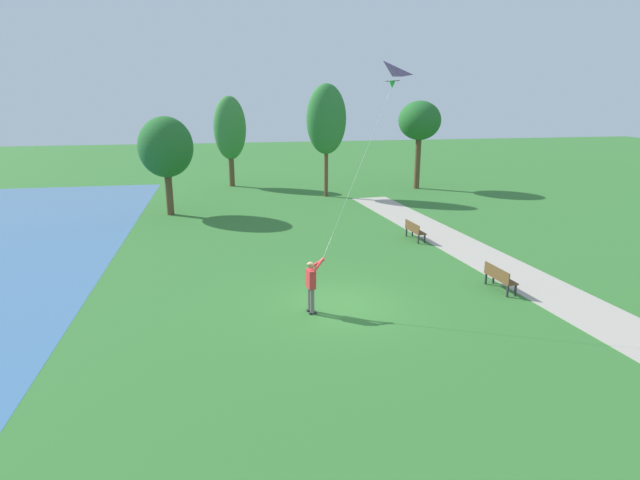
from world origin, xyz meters
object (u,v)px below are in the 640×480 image
object	(u,v)px
park_bench_far_walkway	(414,230)
tree_lakeside_near	(326,120)
tree_behind_path	(420,121)
flying_kite	(384,77)
park_bench_near_walkway	(499,277)
person_kite_flyer	(311,282)
tree_treeline_left	(230,129)
tree_horizon_far	(166,148)

from	to	relation	value
park_bench_far_walkway	tree_lakeside_near	size ratio (longest dim) A/B	0.21
park_bench_far_walkway	tree_behind_path	world-z (taller)	tree_behind_path
flying_kite	park_bench_near_walkway	world-z (taller)	flying_kite
person_kite_flyer	tree_treeline_left	world-z (taller)	tree_treeline_left
park_bench_near_walkway	tree_lakeside_near	world-z (taller)	tree_lakeside_near
tree_lakeside_near	tree_horizon_far	bearing A→B (deg)	-158.59
park_bench_far_walkway	tree_treeline_left	world-z (taller)	tree_treeline_left
tree_lakeside_near	tree_treeline_left	size ratio (longest dim) A/B	1.12
person_kite_flyer	park_bench_far_walkway	distance (m)	10.01
flying_kite	tree_lakeside_near	xyz separation A→B (m)	(1.89, 19.00, -2.22)
tree_horizon_far	tree_behind_path	bearing A→B (deg)	18.61
park_bench_near_walkway	tree_treeline_left	distance (m)	25.83
park_bench_near_walkway	tree_treeline_left	size ratio (longest dim) A/B	0.23
tree_lakeside_near	tree_behind_path	xyz separation A→B (m)	(7.18, 1.86, -0.28)
park_bench_near_walkway	park_bench_far_walkway	world-z (taller)	same
tree_lakeside_near	tree_treeline_left	xyz separation A→B (m)	(-6.25, 5.26, -0.86)
tree_horizon_far	tree_behind_path	xyz separation A→B (m)	(17.17, 5.78, 0.98)
flying_kite	tree_treeline_left	xyz separation A→B (m)	(-4.35, 24.26, -3.08)
tree_horizon_far	tree_treeline_left	bearing A→B (deg)	67.83
flying_kite	park_bench_far_walkway	size ratio (longest dim) A/B	3.87
tree_treeline_left	tree_behind_path	size ratio (longest dim) A/B	1.05
flying_kite	park_bench_near_walkway	xyz separation A→B (m)	(4.65, 0.35, -6.84)
tree_treeline_left	tree_behind_path	world-z (taller)	tree_treeline_left
tree_lakeside_near	park_bench_near_walkway	bearing A→B (deg)	-81.60
park_bench_far_walkway	tree_lakeside_near	distance (m)	12.74
person_kite_flyer	park_bench_near_walkway	bearing A→B (deg)	6.50
flying_kite	tree_lakeside_near	bearing A→B (deg)	84.31
flying_kite	park_bench_near_walkway	size ratio (longest dim) A/B	3.87
park_bench_near_walkway	tree_treeline_left	world-z (taller)	tree_treeline_left
person_kite_flyer	park_bench_far_walkway	world-z (taller)	person_kite_flyer
tree_horizon_far	tree_lakeside_near	world-z (taller)	tree_lakeside_near
person_kite_flyer	tree_lakeside_near	size ratio (longest dim) A/B	0.24
flying_kite	tree_treeline_left	size ratio (longest dim) A/B	0.89
park_bench_near_walkway	park_bench_far_walkway	xyz separation A→B (m)	(-0.67, 6.97, 0.00)
person_kite_flyer	flying_kite	size ratio (longest dim) A/B	0.31
person_kite_flyer	tree_treeline_left	size ratio (longest dim) A/B	0.28
tree_behind_path	park_bench_far_walkway	bearing A→B (deg)	-110.63
tree_horizon_far	park_bench_near_walkway	bearing A→B (deg)	-49.15
tree_horizon_far	tree_treeline_left	size ratio (longest dim) A/B	0.85
tree_horizon_far	person_kite_flyer	bearing A→B (deg)	-69.62
person_kite_flyer	tree_behind_path	distance (m)	24.47
park_bench_far_walkway	tree_horizon_far	distance (m)	14.74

